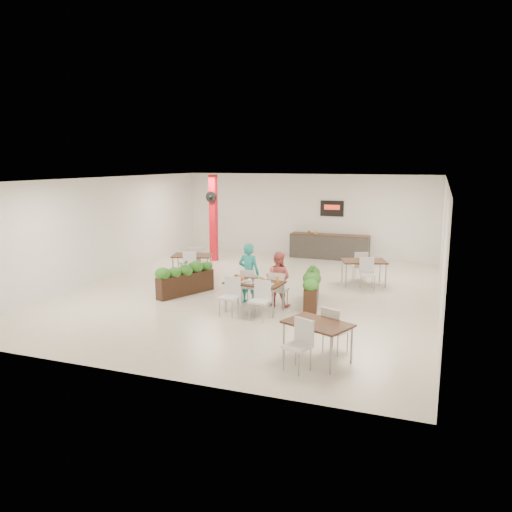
# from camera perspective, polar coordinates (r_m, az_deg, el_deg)

# --- Properties ---
(ground) EXTENTS (12.00, 12.00, 0.00)m
(ground) POSITION_cam_1_polar(r_m,az_deg,el_deg) (14.33, -0.28, -4.10)
(ground) COLOR beige
(ground) RESTS_ON ground
(room_shell) EXTENTS (10.10, 12.10, 3.22)m
(room_shell) POSITION_cam_1_polar(r_m,az_deg,el_deg) (13.95, -0.29, 3.89)
(room_shell) COLOR white
(room_shell) RESTS_ON ground
(red_column) EXTENTS (0.40, 0.41, 3.20)m
(red_column) POSITION_cam_1_polar(r_m,az_deg,el_deg) (18.62, -4.90, 4.46)
(red_column) COLOR red
(red_column) RESTS_ON ground
(service_counter) EXTENTS (3.00, 0.64, 2.20)m
(service_counter) POSITION_cam_1_polar(r_m,az_deg,el_deg) (19.29, 8.38, 1.15)
(service_counter) COLOR #2B2927
(service_counter) RESTS_ON ground
(main_table) EXTENTS (1.46, 1.72, 0.92)m
(main_table) POSITION_cam_1_polar(r_m,az_deg,el_deg) (12.36, -0.21, -3.48)
(main_table) COLOR #321A10
(main_table) RESTS_ON ground
(diner_man) EXTENTS (0.61, 0.43, 1.60)m
(diner_man) POSITION_cam_1_polar(r_m,az_deg,el_deg) (13.05, -0.82, -1.97)
(diner_man) COLOR teal
(diner_man) RESTS_ON ground
(diner_woman) EXTENTS (0.74, 0.60, 1.42)m
(diner_woman) POSITION_cam_1_polar(r_m,az_deg,el_deg) (12.81, 2.53, -2.63)
(diner_woman) COLOR #DF6663
(diner_woman) RESTS_ON ground
(planter_left) EXTENTS (1.01, 1.80, 1.01)m
(planter_left) POSITION_cam_1_polar(r_m,az_deg,el_deg) (14.06, -8.06, -2.36)
(planter_left) COLOR black
(planter_left) RESTS_ON ground
(planter_right) EXTENTS (0.72, 1.99, 1.06)m
(planter_right) POSITION_cam_1_polar(r_m,az_deg,el_deg) (12.94, 6.39, -3.49)
(planter_right) COLOR black
(planter_right) RESTS_ON ground
(side_table_a) EXTENTS (1.39, 1.67, 0.92)m
(side_table_a) POSITION_cam_1_polar(r_m,az_deg,el_deg) (16.02, -7.29, -0.28)
(side_table_a) COLOR #321A10
(side_table_a) RESTS_ON ground
(side_table_b) EXTENTS (1.50, 1.67, 0.92)m
(side_table_b) POSITION_cam_1_polar(r_m,az_deg,el_deg) (15.34, 12.21, -0.91)
(side_table_b) COLOR #321A10
(side_table_b) RESTS_ON ground
(side_table_c) EXTENTS (1.40, 1.66, 0.92)m
(side_table_c) POSITION_cam_1_polar(r_m,az_deg,el_deg) (9.39, 7.05, -8.30)
(side_table_c) COLOR #321A10
(side_table_c) RESTS_ON ground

